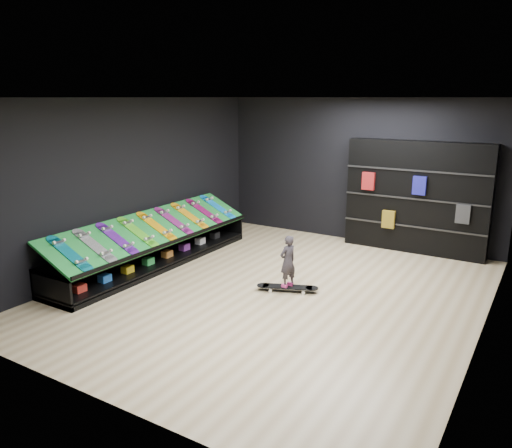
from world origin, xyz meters
The scene contains 20 objects.
floor centered at (0.00, 0.00, 0.00)m, with size 6.00×7.00×0.01m, color #D0BA8C.
ceiling centered at (0.00, 0.00, 3.00)m, with size 6.00×7.00×0.01m, color white.
wall_back centered at (0.00, 3.50, 1.50)m, with size 6.00×0.02×3.00m, color black.
wall_front centered at (0.00, -3.50, 1.50)m, with size 6.00×0.02×3.00m, color black.
wall_left centered at (-3.00, 0.00, 1.50)m, with size 0.02×7.00×3.00m, color black.
wall_right centered at (3.00, 0.00, 1.50)m, with size 0.02×7.00×3.00m, color black.
display_rack centered at (-2.55, 0.00, 0.25)m, with size 0.90×4.50×0.50m, color black, non-canonical shape.
turf_ramp centered at (-2.50, 0.00, 0.71)m, with size 1.00×4.50×0.04m, color #116F25.
back_shelving centered at (1.29, 3.32, 1.10)m, with size 2.74×0.32×2.19m, color black.
floor_skateboard centered at (0.15, 0.09, 0.04)m, with size 0.98×0.22×0.09m, color black, non-canonical shape.
child centered at (0.15, 0.09, 0.34)m, with size 0.19×0.13×0.50m, color black.
display_board_0 centered at (-2.49, -1.90, 0.74)m, with size 0.98×0.22×0.09m, color #0C8C99, non-canonical shape.
display_board_1 centered at (-2.49, -1.42, 0.74)m, with size 0.98×0.22×0.09m, color black, non-canonical shape.
display_board_2 centered at (-2.49, -0.95, 0.74)m, with size 0.98×0.22×0.09m, color purple, non-canonical shape.
display_board_3 centered at (-2.49, -0.48, 0.74)m, with size 0.98×0.22×0.09m, color green, non-canonical shape.
display_board_4 centered at (-2.49, 0.00, 0.74)m, with size 0.98×0.22×0.09m, color yellow, non-canonical shape.
display_board_5 centered at (-2.49, 0.48, 0.74)m, with size 0.98×0.22×0.09m, color #2626BF, non-canonical shape.
display_board_6 centered at (-2.49, 0.95, 0.74)m, with size 0.98×0.22×0.09m, color orange, non-canonical shape.
display_board_7 centered at (-2.49, 1.42, 0.74)m, with size 0.98×0.22×0.09m, color #E5198C, non-canonical shape.
display_board_8 centered at (-2.49, 1.90, 0.74)m, with size 0.98×0.22×0.09m, color blue, non-canonical shape.
Camera 1 is at (3.59, -6.52, 3.01)m, focal length 35.00 mm.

